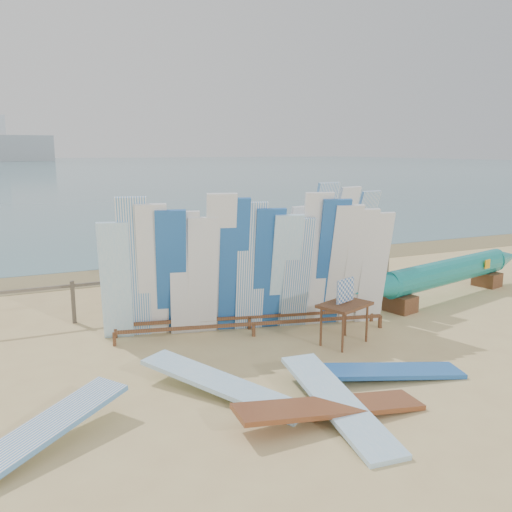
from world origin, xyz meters
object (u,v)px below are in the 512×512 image
flat_board_c (331,418)px  beachgoer_7 (187,249)px  side_surfboard_rack (328,251)px  beachgoer_6 (291,257)px  outrigger_canoe (449,273)px  flat_board_b (336,412)px  vendor_table (344,322)px  flat_board_a (222,395)px  flat_board_e (31,455)px  flat_board_d (380,378)px  stroller (244,273)px  main_surfboard_rack (251,271)px  beachgoer_3 (154,260)px  beach_chair_right (166,288)px  beachgoer_8 (336,248)px  beach_chair_left (141,292)px  beachgoer_9 (300,241)px  beachgoer_10 (339,242)px

flat_board_c → beachgoer_7: bearing=-1.4°
side_surfboard_rack → beachgoer_6: bearing=78.1°
outrigger_canoe → flat_board_b: 6.93m
vendor_table → flat_board_a: (-2.84, -1.10, -0.41)m
flat_board_e → flat_board_a: bearing=67.8°
flat_board_b → flat_board_d: bearing=33.6°
flat_board_e → stroller: stroller is taller
main_surfboard_rack → outrigger_canoe: 5.48m
beachgoer_3 → beach_chair_right: bearing=-169.7°
main_surfboard_rack → beachgoer_8: 5.13m
side_surfboard_rack → flat_board_e: (-6.45, -3.86, -1.31)m
flat_board_b → beachgoer_6: 6.78m
main_surfboard_rack → flat_board_e: 5.22m
main_surfboard_rack → side_surfboard_rack: (2.31, 0.92, 0.06)m
vendor_table → beachgoer_3: beachgoer_3 is taller
beach_chair_left → beachgoer_6: size_ratio=0.55×
flat_board_d → beachgoer_7: bearing=19.7°
flat_board_a → beach_chair_left: bearing=55.9°
beachgoer_7 → flat_board_a: bearing=163.8°
flat_board_a → beachgoer_6: beachgoer_6 is taller
side_surfboard_rack → flat_board_b: side_surfboard_rack is taller
main_surfboard_rack → vendor_table: (1.33, -1.27, -0.84)m
flat_board_c → stroller: size_ratio=2.50×
flat_board_c → beachgoer_8: 8.18m
stroller → side_surfboard_rack: bearing=-51.5°
flat_board_e → flat_board_c: bearing=45.0°
flat_board_b → beachgoer_3: (-0.66, 7.56, 0.79)m
flat_board_b → beach_chair_right: (-0.57, 6.79, 0.24)m
vendor_table → beachgoer_3: size_ratio=0.79×
beachgoer_9 → beachgoer_6: 2.40m
flat_board_b → beach_chair_right: size_ratio=3.28×
side_surfboard_rack → vendor_table: side_surfboard_rack is taller
flat_board_a → beachgoer_8: (5.50, 5.56, 0.87)m
stroller → beachgoer_8: bearing=12.7°
main_surfboard_rack → stroller: (1.24, 3.23, -0.82)m
flat_board_e → beach_chair_right: bearing=117.5°
beach_chair_left → vendor_table: bearing=-39.2°
main_surfboard_rack → stroller: 3.55m
flat_board_e → beachgoer_7: (4.34, 7.76, 0.85)m
beachgoer_9 → beachgoer_10: bearing=3.3°
beachgoer_9 → outrigger_canoe: bearing=-13.2°
side_surfboard_rack → beachgoer_9: side_surfboard_rack is taller
flat_board_b → beachgoer_8: 8.00m
beachgoer_10 → beachgoer_3: 5.36m
flat_board_e → beachgoer_10: size_ratio=1.44×
main_surfboard_rack → beachgoer_6: (2.30, 2.70, -0.41)m
beach_chair_right → beachgoer_9: size_ratio=0.48×
beachgoer_3 → beachgoer_9: beachgoer_9 is taller
outrigger_canoe → beach_chair_right: outrigger_canoe is taller
flat_board_a → flat_board_c: size_ratio=1.00×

